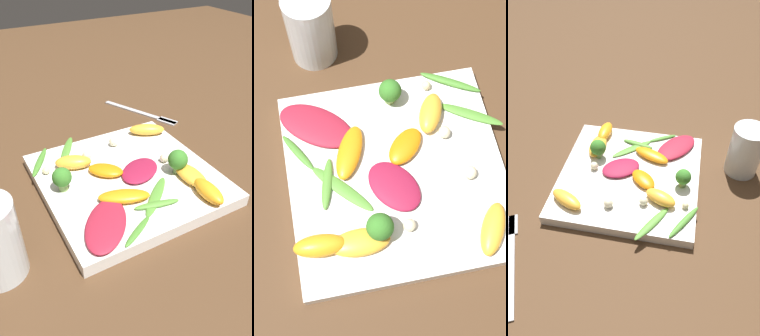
# 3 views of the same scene
# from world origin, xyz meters

# --- Properties ---
(ground_plane) EXTENTS (2.40, 2.40, 0.00)m
(ground_plane) POSITION_xyz_m (0.00, 0.00, 0.00)
(ground_plane) COLOR #4C331E
(plate) EXTENTS (0.27, 0.27, 0.02)m
(plate) POSITION_xyz_m (0.00, 0.00, 0.01)
(plate) COLOR white
(plate) RESTS_ON ground_plane
(fork) EXTENTS (0.10, 0.18, 0.01)m
(fork) POSITION_xyz_m (-0.16, -0.20, 0.00)
(fork) COLOR #B2B2B7
(fork) RESTS_ON ground_plane
(radicchio_leaf_0) EXTENTS (0.10, 0.12, 0.01)m
(radicchio_leaf_0) POSITION_xyz_m (0.08, 0.09, 0.03)
(radicchio_leaf_0) COLOR maroon
(radicchio_leaf_0) RESTS_ON plate
(radicchio_leaf_1) EXTENTS (0.09, 0.09, 0.01)m
(radicchio_leaf_1) POSITION_xyz_m (-0.02, 0.01, 0.03)
(radicchio_leaf_1) COLOR maroon
(radicchio_leaf_1) RESTS_ON plate
(orange_segment_0) EXTENTS (0.03, 0.07, 0.02)m
(orange_segment_0) POSITION_xyz_m (-0.08, 0.06, 0.03)
(orange_segment_0) COLOR #FCAD33
(orange_segment_0) RESTS_ON plate
(orange_segment_1) EXTENTS (0.08, 0.06, 0.01)m
(orange_segment_1) POSITION_xyz_m (0.04, 0.05, 0.03)
(orange_segment_1) COLOR orange
(orange_segment_1) RESTS_ON plate
(orange_segment_2) EXTENTS (0.07, 0.06, 0.02)m
(orange_segment_2) POSITION_xyz_m (-0.10, -0.10, 0.03)
(orange_segment_2) COLOR #FCAD33
(orange_segment_2) RESTS_ON plate
(orange_segment_3) EXTENTS (0.06, 0.06, 0.01)m
(orange_segment_3) POSITION_xyz_m (0.03, -0.02, 0.03)
(orange_segment_3) COLOR orange
(orange_segment_3) RESTS_ON plate
(orange_segment_4) EXTENTS (0.03, 0.06, 0.02)m
(orange_segment_4) POSITION_xyz_m (-0.08, 0.11, 0.03)
(orange_segment_4) COLOR orange
(orange_segment_4) RESTS_ON plate
(orange_segment_5) EXTENTS (0.07, 0.05, 0.02)m
(orange_segment_5) POSITION_xyz_m (0.07, -0.06, 0.03)
(orange_segment_5) COLOR #FCAD33
(orange_segment_5) RESTS_ON plate
(broccoli_floret_0) EXTENTS (0.03, 0.03, 0.04)m
(broccoli_floret_0) POSITION_xyz_m (-0.07, 0.04, 0.05)
(broccoli_floret_0) COLOR #7A9E51
(broccoli_floret_0) RESTS_ON plate
(broccoli_floret_1) EXTENTS (0.03, 0.03, 0.04)m
(broccoli_floret_1) POSITION_xyz_m (0.11, -0.01, 0.04)
(broccoli_floret_1) COLOR #7A9E51
(broccoli_floret_1) RESTS_ON plate
(arugula_sprig_0) EXTENTS (0.08, 0.08, 0.00)m
(arugula_sprig_0) POSITION_xyz_m (-0.01, 0.07, 0.02)
(arugula_sprig_0) COLOR #518E33
(arugula_sprig_0) RESTS_ON plate
(arugula_sprig_1) EXTENTS (0.07, 0.03, 0.01)m
(arugula_sprig_1) POSITION_xyz_m (-0.00, 0.09, 0.02)
(arugula_sprig_1) COLOR #518E33
(arugula_sprig_1) RESTS_ON plate
(arugula_sprig_2) EXTENTS (0.05, 0.08, 0.01)m
(arugula_sprig_2) POSITION_xyz_m (0.12, -0.10, 0.02)
(arugula_sprig_2) COLOR #47842D
(arugula_sprig_2) RESTS_ON plate
(arugula_sprig_3) EXTENTS (0.06, 0.08, 0.01)m
(arugula_sprig_3) POSITION_xyz_m (0.06, -0.11, 0.02)
(arugula_sprig_3) COLOR #518E33
(arugula_sprig_3) RESTS_ON plate
(arugula_sprig_4) EXTENTS (0.06, 0.04, 0.01)m
(arugula_sprig_4) POSITION_xyz_m (0.05, 0.12, 0.02)
(arugula_sprig_4) COLOR #47842D
(arugula_sprig_4) RESTS_ON plate
(macadamia_nut_0) EXTENTS (0.01, 0.01, 0.01)m
(macadamia_nut_0) POSITION_xyz_m (0.12, -0.07, 0.03)
(macadamia_nut_0) COLOR beige
(macadamia_nut_0) RESTS_ON plate
(macadamia_nut_1) EXTENTS (0.02, 0.02, 0.02)m
(macadamia_nut_1) POSITION_xyz_m (-0.02, -0.09, 0.03)
(macadamia_nut_1) COLOR beige
(macadamia_nut_1) RESTS_ON plate
(macadamia_nut_2) EXTENTS (0.02, 0.02, 0.02)m
(macadamia_nut_2) POSITION_xyz_m (-0.07, 0.00, 0.03)
(macadamia_nut_2) COLOR beige
(macadamia_nut_2) RESTS_ON plate
(macadamia_nut_3) EXTENTS (0.02, 0.02, 0.02)m
(macadamia_nut_3) POSITION_xyz_m (0.04, -0.07, 0.03)
(macadamia_nut_3) COLOR beige
(macadamia_nut_3) RESTS_ON plate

